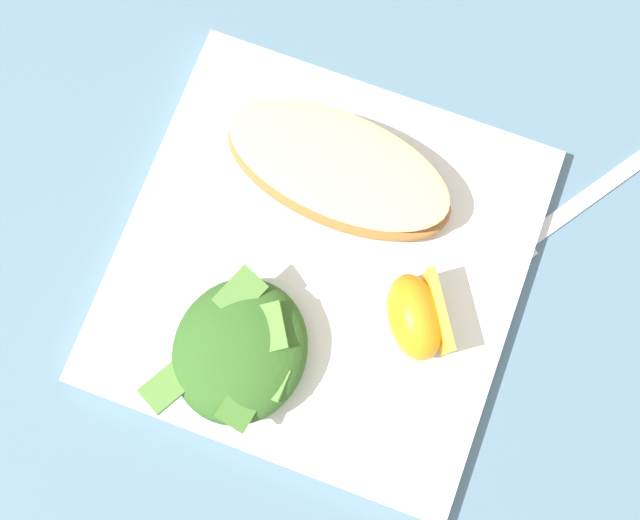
{
  "coord_description": "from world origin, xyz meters",
  "views": [
    {
      "loc": [
        -0.11,
        -0.04,
        0.57
      ],
      "look_at": [
        0.0,
        0.0,
        0.03
      ],
      "focal_mm": 44.72,
      "sensor_mm": 36.0,
      "label": 1
    }
  ],
  "objects_px": {
    "metal_fork": "(573,208)",
    "orange_wedge_front": "(417,317)",
    "cheesy_pizza_bread": "(338,170)",
    "white_plate": "(320,265)",
    "green_salad_pile": "(240,351)"
  },
  "relations": [
    {
      "from": "orange_wedge_front",
      "to": "cheesy_pizza_bread",
      "type": "bearing_deg",
      "value": 47.24
    },
    {
      "from": "cheesy_pizza_bread",
      "to": "metal_fork",
      "type": "relative_size",
      "value": 1.06
    },
    {
      "from": "metal_fork",
      "to": "orange_wedge_front",
      "type": "bearing_deg",
      "value": 145.41
    },
    {
      "from": "metal_fork",
      "to": "cheesy_pizza_bread",
      "type": "bearing_deg",
      "value": 104.05
    },
    {
      "from": "white_plate",
      "to": "green_salad_pile",
      "type": "xyz_separation_m",
      "value": [
        -0.08,
        0.03,
        0.03
      ]
    },
    {
      "from": "cheesy_pizza_bread",
      "to": "white_plate",
      "type": "bearing_deg",
      "value": -171.36
    },
    {
      "from": "white_plate",
      "to": "green_salad_pile",
      "type": "distance_m",
      "value": 0.09
    },
    {
      "from": "white_plate",
      "to": "orange_wedge_front",
      "type": "height_order",
      "value": "orange_wedge_front"
    },
    {
      "from": "green_salad_pile",
      "to": "metal_fork",
      "type": "relative_size",
      "value": 0.67
    },
    {
      "from": "green_salad_pile",
      "to": "metal_fork",
      "type": "bearing_deg",
      "value": -45.46
    },
    {
      "from": "white_plate",
      "to": "cheesy_pizza_bread",
      "type": "height_order",
      "value": "cheesy_pizza_bread"
    },
    {
      "from": "metal_fork",
      "to": "white_plate",
      "type": "bearing_deg",
      "value": 123.52
    },
    {
      "from": "cheesy_pizza_bread",
      "to": "orange_wedge_front",
      "type": "bearing_deg",
      "value": -132.76
    },
    {
      "from": "cheesy_pizza_bread",
      "to": "orange_wedge_front",
      "type": "distance_m",
      "value": 0.12
    },
    {
      "from": "white_plate",
      "to": "metal_fork",
      "type": "distance_m",
      "value": 0.19
    }
  ]
}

